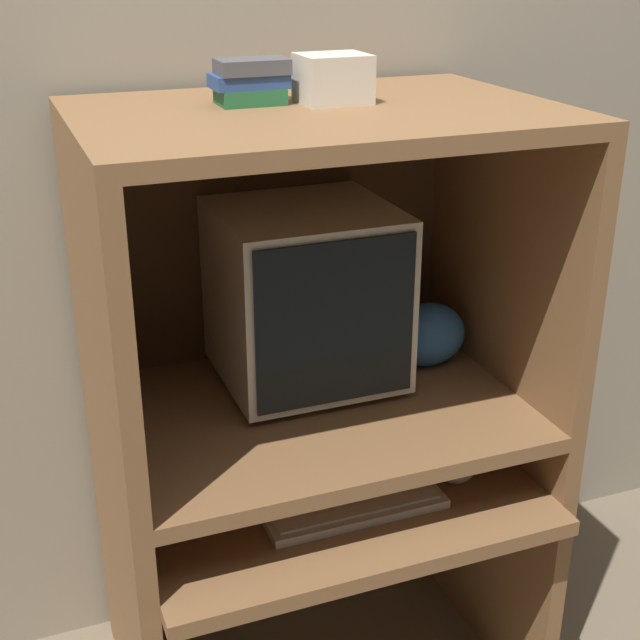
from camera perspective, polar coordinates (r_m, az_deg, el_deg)
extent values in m
cube|color=gray|center=(2.22, -3.91, 11.15)|extent=(6.00, 0.06, 2.60)
cube|color=brown|center=(2.22, -12.01, -18.25)|extent=(0.04, 0.68, 0.61)
cube|color=brown|center=(2.48, 10.29, -13.15)|extent=(0.04, 0.68, 0.61)
cube|color=brown|center=(2.01, 1.71, -12.33)|extent=(0.89, 0.45, 0.04)
cube|color=brown|center=(1.99, -12.95, -9.71)|extent=(0.04, 0.68, 0.17)
cube|color=brown|center=(2.27, 10.99, -5.13)|extent=(0.04, 0.68, 0.17)
cube|color=brown|center=(2.05, -0.12, -5.80)|extent=(0.89, 0.68, 0.04)
cube|color=brown|center=(1.80, -14.13, 1.58)|extent=(0.04, 0.68, 0.67)
cube|color=brown|center=(2.11, 11.84, 4.96)|extent=(0.04, 0.68, 0.67)
cube|color=brown|center=(1.82, -0.14, 12.87)|extent=(0.89, 0.68, 0.04)
cube|color=#48321E|center=(2.20, -3.21, 6.17)|extent=(0.89, 0.01, 0.67)
cylinder|color=beige|center=(2.14, -0.93, -3.58)|extent=(0.21, 0.21, 0.02)
cube|color=beige|center=(2.06, -0.97, 1.72)|extent=(0.40, 0.38, 0.41)
cube|color=black|center=(1.89, 1.03, -0.25)|extent=(0.36, 0.01, 0.37)
cube|color=beige|center=(1.99, 2.07, -11.73)|extent=(0.40, 0.15, 0.02)
cube|color=silver|center=(1.98, 2.07, -11.43)|extent=(0.37, 0.12, 0.01)
ellipsoid|color=#B7B7B7|center=(2.09, 8.83, -9.79)|extent=(0.07, 0.05, 0.03)
ellipsoid|color=#336BB7|center=(2.21, 6.89, -0.93)|extent=(0.19, 0.14, 0.16)
cube|color=#236638|center=(1.86, -4.49, 14.09)|extent=(0.13, 0.09, 0.03)
cube|color=navy|center=(1.86, -4.59, 15.01)|extent=(0.15, 0.09, 0.03)
cube|color=#4C4C51|center=(1.85, -4.38, 15.88)|extent=(0.14, 0.09, 0.03)
cube|color=beige|center=(1.87, 0.84, 15.19)|extent=(0.14, 0.12, 0.10)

